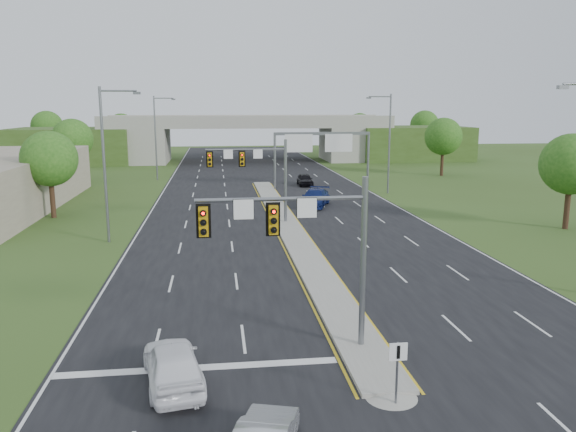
% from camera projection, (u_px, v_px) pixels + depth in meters
% --- Properties ---
extents(ground, '(240.00, 240.00, 0.00)m').
position_uv_depth(ground, '(361.00, 348.00, 22.78)').
color(ground, '#354D1B').
rests_on(ground, ground).
extents(road, '(24.00, 160.00, 0.02)m').
position_uv_depth(road, '(273.00, 203.00, 56.85)').
color(road, black).
rests_on(road, ground).
extents(median, '(2.00, 54.00, 0.16)m').
position_uv_depth(median, '(289.00, 227.00, 45.15)').
color(median, gray).
rests_on(median, road).
extents(median_nose, '(2.00, 2.00, 0.16)m').
position_uv_depth(median_nose, '(391.00, 395.00, 18.87)').
color(median_nose, gray).
rests_on(median_nose, road).
extents(lane_markings, '(23.72, 160.00, 0.01)m').
position_uv_depth(lane_markings, '(274.00, 214.00, 50.85)').
color(lane_markings, gold).
rests_on(lane_markings, road).
extents(signal_mast_near, '(6.62, 0.60, 7.00)m').
position_uv_depth(signal_mast_near, '(307.00, 237.00, 21.52)').
color(signal_mast_near, slate).
rests_on(signal_mast_near, ground).
extents(signal_mast_far, '(6.62, 0.60, 7.00)m').
position_uv_depth(signal_mast_far, '(258.00, 168.00, 45.86)').
color(signal_mast_far, slate).
rests_on(signal_mast_far, ground).
extents(keep_right_sign, '(0.60, 0.13, 2.20)m').
position_uv_depth(keep_right_sign, '(398.00, 363.00, 18.09)').
color(keep_right_sign, slate).
rests_on(keep_right_sign, ground).
extents(sign_gantry, '(11.58, 0.44, 6.67)m').
position_uv_depth(sign_gantry, '(321.00, 144.00, 66.34)').
color(sign_gantry, slate).
rests_on(sign_gantry, ground).
extents(overpass, '(80.00, 14.00, 8.10)m').
position_uv_depth(overpass, '(248.00, 141.00, 99.98)').
color(overpass, gray).
rests_on(overpass, ground).
extents(lightpole_l_mid, '(2.85, 0.25, 11.00)m').
position_uv_depth(lightpole_l_mid, '(107.00, 158.00, 39.43)').
color(lightpole_l_mid, slate).
rests_on(lightpole_l_mid, ground).
extents(lightpole_l_far, '(2.85, 0.25, 11.00)m').
position_uv_depth(lightpole_l_far, '(157.00, 134.00, 73.50)').
color(lightpole_l_far, slate).
rests_on(lightpole_l_far, ground).
extents(lightpole_r_far, '(2.85, 0.25, 11.00)m').
position_uv_depth(lightpole_r_far, '(388.00, 139.00, 62.21)').
color(lightpole_r_far, slate).
rests_on(lightpole_r_far, ground).
extents(tree_l_near, '(4.80, 4.80, 7.60)m').
position_uv_depth(tree_l_near, '(49.00, 159.00, 48.50)').
color(tree_l_near, '#382316').
rests_on(tree_l_near, ground).
extents(tree_l_mid, '(5.20, 5.20, 8.12)m').
position_uv_depth(tree_l_mid, '(72.00, 139.00, 72.28)').
color(tree_l_mid, '#382316').
rests_on(tree_l_mid, ground).
extents(tree_r_near, '(4.80, 4.80, 7.60)m').
position_uv_depth(tree_r_near, '(571.00, 164.00, 44.00)').
color(tree_r_near, '#382316').
rests_on(tree_r_near, ground).
extents(tree_r_mid, '(5.20, 5.20, 8.12)m').
position_uv_depth(tree_r_mid, '(443.00, 137.00, 78.51)').
color(tree_r_mid, '#382316').
rests_on(tree_r_mid, ground).
extents(tree_back_a, '(6.00, 6.00, 8.85)m').
position_uv_depth(tree_back_a, '(47.00, 126.00, 108.44)').
color(tree_back_a, '#382316').
rests_on(tree_back_a, ground).
extents(tree_back_b, '(5.60, 5.60, 8.32)m').
position_uv_depth(tree_back_b, '(122.00, 128.00, 110.25)').
color(tree_back_b, '#382316').
rests_on(tree_back_b, ground).
extents(tree_back_c, '(5.60, 5.60, 8.32)m').
position_uv_depth(tree_back_c, '(360.00, 127.00, 116.22)').
color(tree_back_c, '#382316').
rests_on(tree_back_c, ground).
extents(tree_back_d, '(6.00, 6.00, 8.85)m').
position_uv_depth(tree_back_d, '(424.00, 125.00, 117.90)').
color(tree_back_d, '#382316').
rests_on(tree_back_d, ground).
extents(car_white, '(2.68, 4.88, 1.57)m').
position_uv_depth(car_white, '(173.00, 364.00, 19.60)').
color(car_white, white).
rests_on(car_white, road).
extents(car_far_b, '(4.23, 6.15, 1.65)m').
position_uv_depth(car_far_b, '(315.00, 198.00, 54.91)').
color(car_far_b, navy).
rests_on(car_far_b, road).
extents(car_far_c, '(1.77, 4.28, 1.45)m').
position_uv_depth(car_far_c, '(305.00, 180.00, 69.39)').
color(car_far_c, black).
rests_on(car_far_c, road).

